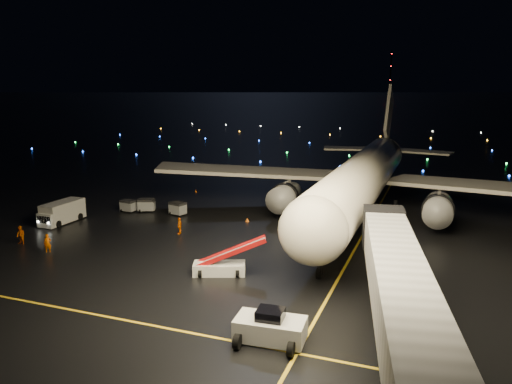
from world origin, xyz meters
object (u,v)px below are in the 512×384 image
at_px(baggage_cart_0, 148,205).
at_px(baggage_cart_2, 146,205).
at_px(service_truck, 63,212).
at_px(crew_a, 48,243).
at_px(crew_c, 180,226).
at_px(baggage_cart_1, 178,209).
at_px(baggage_cart_3, 128,206).
at_px(crew_b, 21,235).
at_px(airliner, 367,150).
at_px(belt_loader, 219,256).
at_px(pushback_tug, 270,325).

xyz_separation_m(baggage_cart_0, baggage_cart_2, (-0.14, -0.28, 0.09)).
distance_m(service_truck, baggage_cart_2, 10.36).
bearing_deg(crew_a, baggage_cart_2, 51.11).
bearing_deg(crew_a, crew_c, 9.33).
height_order(baggage_cart_1, baggage_cart_3, baggage_cart_1).
xyz_separation_m(crew_b, baggage_cart_2, (4.67, 16.41, -0.11)).
relative_size(airliner, crew_c, 31.10).
bearing_deg(baggage_cart_1, service_truck, -129.17).
xyz_separation_m(belt_loader, baggage_cart_3, (-20.39, 15.81, -0.84)).
bearing_deg(baggage_cart_0, baggage_cart_2, -140.55).
distance_m(airliner, baggage_cart_0, 29.53).
distance_m(airliner, crew_a, 39.44).
bearing_deg(belt_loader, service_truck, 139.55).
height_order(pushback_tug, baggage_cart_3, pushback_tug).
xyz_separation_m(baggage_cart_2, baggage_cart_3, (-2.10, -0.95, -0.07)).
bearing_deg(crew_a, baggage_cart_1, 35.65).
xyz_separation_m(crew_a, baggage_cart_1, (4.96, 17.32, -0.10)).
bearing_deg(baggage_cart_0, baggage_cart_3, -174.62).
bearing_deg(baggage_cart_1, baggage_cart_3, -157.54).
bearing_deg(pushback_tug, baggage_cart_0, 130.38).
relative_size(baggage_cart_0, baggage_cart_3, 0.98).
bearing_deg(baggage_cart_0, airliner, -2.75).
height_order(pushback_tug, crew_b, pushback_tug).
xyz_separation_m(service_truck, crew_a, (6.33, -9.38, -0.37)).
bearing_deg(belt_loader, airliner, 51.20).
xyz_separation_m(baggage_cart_1, baggage_cart_2, (-4.80, 0.13, 0.02)).
relative_size(service_truck, crew_a, 3.80).
xyz_separation_m(pushback_tug, baggage_cart_1, (-21.49, 26.09, -0.25)).
distance_m(service_truck, crew_a, 11.32).
bearing_deg(pushback_tug, baggage_cart_3, 134.09).
bearing_deg(baggage_cart_3, pushback_tug, -35.74).
bearing_deg(airliner, service_truck, -150.91).
relative_size(airliner, service_truck, 8.17).
bearing_deg(baggage_cart_0, crew_c, -63.60).
height_order(crew_a, baggage_cart_3, crew_a).
relative_size(crew_c, baggage_cart_0, 1.03).
relative_size(belt_loader, baggage_cart_2, 3.33).
distance_m(belt_loader, crew_c, 13.22).
bearing_deg(baggage_cart_3, baggage_cart_0, 34.59).
bearing_deg(airliner, pushback_tug, -90.70).
relative_size(airliner, belt_loader, 8.60).
relative_size(crew_b, baggage_cart_3, 1.05).
bearing_deg(crew_c, baggage_cart_3, -129.40).
xyz_separation_m(crew_b, baggage_cart_0, (4.82, 16.68, -0.20)).
height_order(airliner, baggage_cart_3, airliner).
height_order(pushback_tug, baggage_cart_1, pushback_tug).
height_order(crew_b, baggage_cart_2, crew_b).
height_order(crew_a, baggage_cart_1, crew_a).
height_order(airliner, crew_c, airliner).
relative_size(crew_b, baggage_cart_1, 0.99).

